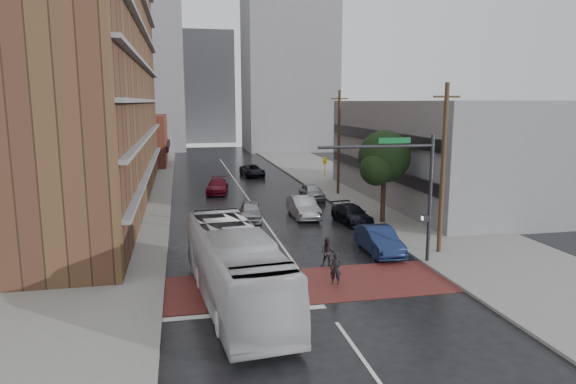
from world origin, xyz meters
TOP-DOWN VIEW (x-y plane):
  - ground at (0.00, 0.00)m, footprint 160.00×160.00m
  - crosswalk at (0.00, 0.50)m, footprint 14.00×5.00m
  - sidewalk_west at (-11.50, 25.00)m, footprint 9.00×90.00m
  - sidewalk_east at (11.50, 25.00)m, footprint 9.00×90.00m
  - apartment_block at (-14.00, 24.00)m, footprint 10.00×44.00m
  - storefront_west at (-12.00, 54.00)m, footprint 8.00×16.00m
  - building_east at (16.50, 20.00)m, footprint 11.00×26.00m
  - distant_tower_west at (-14.00, 78.00)m, footprint 18.00×16.00m
  - distant_tower_east at (14.00, 72.00)m, footprint 16.00×14.00m
  - distant_tower_center at (0.00, 95.00)m, footprint 12.00×10.00m
  - street_tree at (8.52, 12.03)m, footprint 4.20×4.10m
  - signal_mast at (5.85, 2.50)m, footprint 6.50×0.30m
  - utility_pole_near at (8.80, 4.00)m, footprint 1.60×0.26m
  - utility_pole_far at (8.80, 24.00)m, footprint 1.60×0.26m
  - transit_bus at (-3.81, -1.00)m, footprint 3.99×12.31m
  - pedestrian_a at (1.29, 0.29)m, footprint 0.69×0.58m
  - pedestrian_b at (1.66, 3.00)m, footprint 0.97×0.88m
  - car_travel_a at (-0.96, 14.95)m, footprint 2.28×4.43m
  - car_travel_b at (3.20, 15.17)m, footprint 1.79×4.97m
  - car_travel_c at (-2.59, 27.45)m, footprint 2.67×5.12m
  - suv_travel at (2.41, 38.22)m, footprint 2.82×5.26m
  - car_parked_near at (5.37, 4.90)m, footprint 1.73×4.82m
  - car_parked_mid at (6.30, 12.60)m, footprint 2.38×4.81m
  - car_parked_far at (5.75, 22.30)m, footprint 1.82×4.28m

SIDE VIEW (x-z plane):
  - ground at x=0.00m, z-range 0.00..0.00m
  - crosswalk at x=0.00m, z-range 0.00..0.02m
  - sidewalk_west at x=-11.50m, z-range 0.00..0.15m
  - sidewalk_east at x=11.50m, z-range 0.00..0.15m
  - car_parked_mid at x=6.30m, z-range 0.00..1.34m
  - suv_travel at x=2.41m, z-range 0.00..1.40m
  - car_travel_c at x=-2.59m, z-range 0.00..1.42m
  - car_parked_far at x=5.75m, z-range 0.00..1.44m
  - car_travel_a at x=-0.96m, z-range 0.00..1.44m
  - car_parked_near at x=5.37m, z-range 0.00..1.58m
  - pedestrian_a at x=1.29m, z-range 0.00..1.61m
  - pedestrian_b at x=1.66m, z-range 0.00..1.62m
  - car_travel_b at x=3.20m, z-range 0.00..1.63m
  - transit_bus at x=-3.81m, z-range 0.00..3.37m
  - storefront_west at x=-12.00m, z-range 0.00..7.00m
  - building_east at x=16.50m, z-range 0.00..9.00m
  - signal_mast at x=5.85m, z-range 1.13..8.33m
  - street_tree at x=8.52m, z-range 1.28..8.18m
  - utility_pole_near at x=8.80m, z-range 0.14..10.14m
  - utility_pole_far at x=8.80m, z-range 0.14..10.14m
  - distant_tower_center at x=0.00m, z-range 0.00..24.00m
  - apartment_block at x=-14.00m, z-range 0.00..28.00m
  - distant_tower_west at x=-14.00m, z-range 0.00..32.00m
  - distant_tower_east at x=14.00m, z-range 0.00..36.00m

